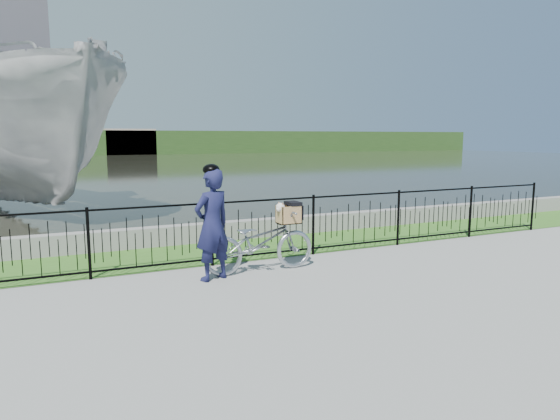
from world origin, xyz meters
name	(u,v)px	position (x,y,z in m)	size (l,w,h in m)	color
ground	(306,283)	(0.00, 0.00, 0.00)	(120.00, 120.00, 0.00)	gray
grass_strip	(245,248)	(0.00, 2.60, 0.00)	(60.00, 2.00, 0.01)	#366620
water	(100,167)	(0.00, 33.00, 0.00)	(120.00, 120.00, 0.00)	#29291F
quay_wall	(229,231)	(0.00, 3.60, 0.20)	(60.00, 0.30, 0.40)	gray
fence	(265,229)	(0.00, 1.60, 0.58)	(14.00, 0.06, 1.15)	black
far_treeline	(78,143)	(0.00, 60.00, 1.50)	(120.00, 6.00, 3.00)	#29471B
far_building_right	(130,142)	(6.00, 58.50, 1.60)	(6.00, 3.00, 3.20)	gray
bicycle_rig	(260,241)	(-0.39, 0.89, 0.52)	(1.93, 0.67, 1.16)	#A2A6AE
cyclist	(212,223)	(-1.24, 0.77, 0.90)	(0.75, 0.62, 1.82)	#15173B
boat_near	(15,135)	(-4.33, 10.37, 2.27)	(7.71, 12.09, 6.17)	#A9A8A9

